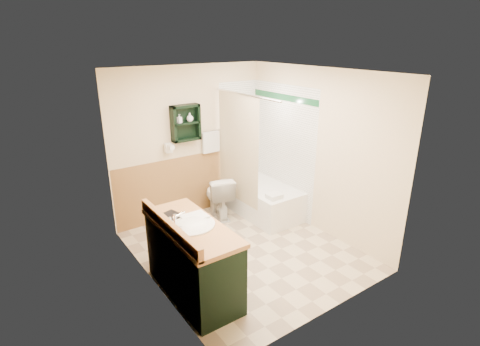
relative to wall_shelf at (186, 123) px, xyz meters
name	(u,v)px	position (x,y,z in m)	size (l,w,h in m)	color
floor	(245,250)	(0.10, -1.41, -1.55)	(3.00, 3.00, 0.00)	beige
back_wall	(189,143)	(0.10, 0.11, -0.35)	(2.60, 0.04, 2.40)	#FFECC7
left_wall	(146,192)	(-1.22, -1.41, -0.35)	(0.04, 3.00, 2.40)	#FFECC7
right_wall	(318,151)	(1.42, -1.41, -0.35)	(0.04, 3.00, 2.40)	#FFECC7
ceiling	(245,70)	(0.10, -1.41, 0.87)	(2.60, 3.00, 0.04)	white
wainscot_left	(154,247)	(-1.19, -1.41, -1.05)	(2.98, 2.98, 1.00)	#A97B44
wainscot_back	(192,184)	(0.10, 0.08, -1.05)	(2.58, 2.58, 1.00)	#A97B44
mirror_frame	(170,180)	(-1.17, -1.96, -0.05)	(1.30, 1.30, 1.00)	brown
mirror_glass	(171,180)	(-1.17, -1.96, -0.05)	(1.20, 1.20, 0.90)	white
tile_right	(282,150)	(1.38, -0.66, -0.50)	(1.50, 1.50, 2.10)	white
tile_back	(243,143)	(1.13, 0.07, -0.50)	(0.95, 0.95, 2.10)	white
tile_accent	(284,97)	(1.37, -0.66, 0.35)	(1.50, 1.50, 0.10)	#154B29
wall_shelf	(186,123)	(0.00, 0.00, 0.00)	(0.45, 0.15, 0.55)	black
hair_dryer	(168,148)	(-0.30, 0.02, -0.35)	(0.10, 0.24, 0.18)	white
towel_bar	(210,131)	(0.45, 0.04, -0.20)	(0.40, 0.06, 0.40)	white
curtain_rod	(245,95)	(0.63, -0.66, 0.45)	(0.03, 0.03, 1.60)	silver
shower_curtain	(238,149)	(0.63, -0.48, -0.40)	(1.05, 1.05, 1.70)	beige
vanity	(193,259)	(-0.89, -1.80, -1.12)	(0.59, 1.37, 0.87)	black
bathtub	(260,198)	(1.03, -0.54, -1.30)	(0.74, 1.50, 0.49)	white
toilet	(218,196)	(0.38, -0.29, -1.20)	(0.40, 0.71, 0.70)	white
counter_towel	(195,217)	(-0.80, -1.69, -0.66)	(0.27, 0.22, 0.04)	white
vanity_book	(165,210)	(-1.06, -1.52, -0.56)	(0.18, 0.02, 0.24)	black
tub_towel	(274,196)	(0.85, -1.12, -1.02)	(0.22, 0.18, 0.07)	white
soap_bottle_a	(180,121)	(-0.10, -0.01, 0.04)	(0.06, 0.13, 0.06)	white
soap_bottle_b	(190,118)	(0.07, -0.01, 0.07)	(0.10, 0.13, 0.10)	white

